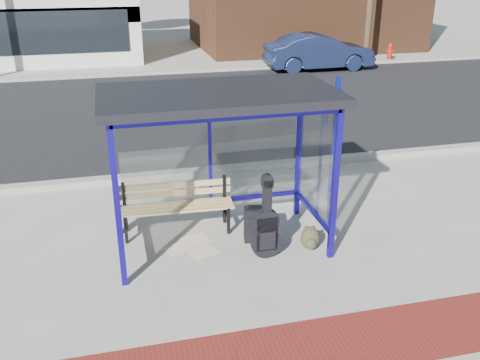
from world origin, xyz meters
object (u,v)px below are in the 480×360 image
object	(u,v)px
bench	(176,204)
parked_car	(319,52)
fire_hydrant	(390,51)
backpack	(310,239)
guitar_bag	(266,229)
suitcase	(255,225)

from	to	relation	value
bench	parked_car	size ratio (longest dim) A/B	0.44
fire_hydrant	backpack	bearing A→B (deg)	-122.42
guitar_bag	backpack	size ratio (longest dim) A/B	3.51
fire_hydrant	suitcase	bearing A→B (deg)	-125.40
suitcase	parked_car	world-z (taller)	parked_car
guitar_bag	suitcase	bearing A→B (deg)	93.61
bench	backpack	size ratio (longest dim) A/B	5.19
guitar_bag	suitcase	distance (m)	0.52
bench	fire_hydrant	size ratio (longest dim) A/B	2.46
backpack	fire_hydrant	bearing A→B (deg)	69.76
suitcase	bench	bearing A→B (deg)	161.77
bench	guitar_bag	size ratio (longest dim) A/B	1.48
backpack	parked_car	world-z (taller)	parked_car
backpack	fire_hydrant	world-z (taller)	fire_hydrant
bench	fire_hydrant	distance (m)	16.85
guitar_bag	fire_hydrant	size ratio (longest dim) A/B	1.67
bench	suitcase	world-z (taller)	bench
suitcase	parked_car	distance (m)	13.85
backpack	fire_hydrant	size ratio (longest dim) A/B	0.47
guitar_bag	fire_hydrant	bearing A→B (deg)	56.01
suitcase	fire_hydrant	size ratio (longest dim) A/B	0.82
fire_hydrant	bench	bearing A→B (deg)	-129.82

